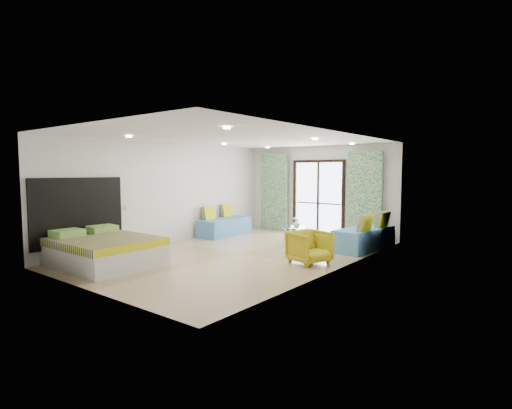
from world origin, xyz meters
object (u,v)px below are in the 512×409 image
Objects in this scene: bed at (104,251)px; coffee_table at (296,228)px; armchair at (310,246)px; daybed_left at (224,226)px; daybed_right at (365,238)px.

bed reaches higher than coffee_table.
daybed_left is at bearing 86.64° from armchair.
bed is at bearing -107.09° from coffee_table.
bed is 6.06m from daybed_right.
daybed_left is at bearing -166.96° from daybed_right.
daybed_right is 2.85× the size of coffee_table.
armchair is (1.75, -2.24, 0.04)m from coffee_table.
daybed_left is 2.51× the size of armchair.
daybed_right is at bearing -2.47° from coffee_table.
armchair reaches higher than bed.
daybed_right is (3.60, 4.88, -0.01)m from bed.
daybed_left is 0.96× the size of daybed_right.
daybed_left is 2.73× the size of coffee_table.
coffee_table is (2.17, 0.61, 0.05)m from daybed_left.
armchair is (-0.32, -2.15, 0.09)m from daybed_right.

